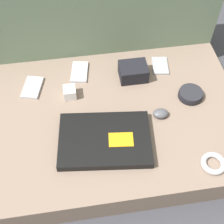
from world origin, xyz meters
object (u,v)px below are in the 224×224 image
at_px(phone_silver, 80,72).
at_px(computer_mouse, 161,113).
at_px(charger_brick, 70,92).
at_px(speaker_puck, 191,94).
at_px(camera_pouch, 133,72).
at_px(laptop, 105,140).
at_px(phone_black, 32,87).
at_px(phone_small, 160,66).

bearing_deg(phone_silver, computer_mouse, -33.78).
bearing_deg(charger_brick, speaker_puck, -9.06).
relative_size(speaker_puck, camera_pouch, 0.85).
xyz_separation_m(phone_silver, charger_brick, (-0.05, -0.13, 0.02)).
relative_size(laptop, computer_mouse, 5.88).
bearing_deg(charger_brick, phone_silver, 68.55).
xyz_separation_m(speaker_puck, camera_pouch, (-0.22, 0.15, 0.02)).
bearing_deg(speaker_puck, computer_mouse, -152.12).
xyz_separation_m(laptop, camera_pouch, (0.17, 0.31, 0.02)).
bearing_deg(camera_pouch, speaker_puck, -34.26).
height_order(computer_mouse, speaker_puck, same).
height_order(laptop, phone_silver, laptop).
relative_size(speaker_puck, phone_silver, 0.77).
bearing_deg(laptop, speaker_puck, 30.04).
xyz_separation_m(phone_black, charger_brick, (0.16, -0.07, 0.02)).
bearing_deg(laptop, phone_silver, 106.06).
distance_m(camera_pouch, charger_brick, 0.29).
relative_size(phone_black, phone_small, 1.15).
xyz_separation_m(phone_black, camera_pouch, (0.44, 0.00, 0.03)).
xyz_separation_m(laptop, speaker_puck, (0.38, 0.17, -0.00)).
distance_m(laptop, phone_silver, 0.38).
distance_m(laptop, computer_mouse, 0.25).
bearing_deg(phone_small, camera_pouch, -153.14).
relative_size(computer_mouse, phone_small, 0.54).
bearing_deg(phone_small, charger_brick, -156.60).
relative_size(speaker_puck, phone_small, 0.88).
distance_m(speaker_puck, phone_black, 0.67).
bearing_deg(phone_black, charger_brick, -8.25).
bearing_deg(laptop, phone_small, 56.50).
xyz_separation_m(laptop, computer_mouse, (0.24, 0.09, -0.00)).
xyz_separation_m(phone_black, phone_small, (0.57, 0.05, -0.00)).
height_order(phone_silver, charger_brick, charger_brick).
bearing_deg(speaker_puck, laptop, -156.50).
xyz_separation_m(speaker_puck, phone_silver, (-0.45, 0.21, -0.01)).
relative_size(phone_black, charger_brick, 2.41).
bearing_deg(speaker_puck, phone_small, 112.85).
bearing_deg(laptop, charger_brick, 121.22).
bearing_deg(charger_brick, phone_small, 15.32).
bearing_deg(camera_pouch, phone_black, -179.74).
relative_size(computer_mouse, phone_silver, 0.47).
bearing_deg(phone_silver, speaker_puck, -14.95).
relative_size(phone_silver, camera_pouch, 1.11).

